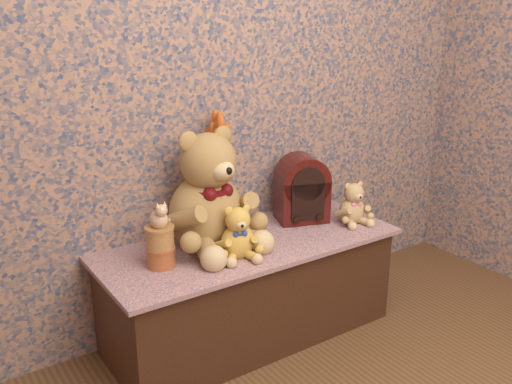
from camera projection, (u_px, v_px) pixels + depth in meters
The scene contains 10 objects.
display_shelf at pixel (250, 289), 2.50m from camera, with size 1.32×0.54×0.46m, color navy.
teddy_large at pixel (205, 183), 2.32m from camera, with size 0.43×0.51×0.54m, color olive, non-canonical shape.
teddy_medium at pixel (237, 229), 2.25m from camera, with size 0.19×0.22×0.23m, color gold, non-canonical shape.
teddy_small at pixel (352, 201), 2.62m from camera, with size 0.17×0.20×0.21m, color tan, non-canonical shape.
cathedral_radio at pixel (302, 188), 2.63m from camera, with size 0.23×0.17×0.32m, color #3A0B0A, non-canonical shape.
ceramic_vase at pixel (220, 211), 2.51m from camera, with size 0.12×0.12×0.19m, color tan.
dried_stalks at pixel (219, 147), 2.41m from camera, with size 0.21×0.21×0.40m, color #CF5C21, non-canonical shape.
biscuit_tin_lower at pixel (161, 257), 2.18m from camera, with size 0.11×0.11×0.08m, color #C38339.
biscuit_tin_upper at pixel (160, 237), 2.16m from camera, with size 0.11×0.11×0.08m, color #DEB861.
cat_figurine at pixel (158, 214), 2.12m from camera, with size 0.08×0.09×0.11m, color silver, non-canonical shape.
Camera 1 is at (-1.23, -0.63, 1.42)m, focal length 39.28 mm.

